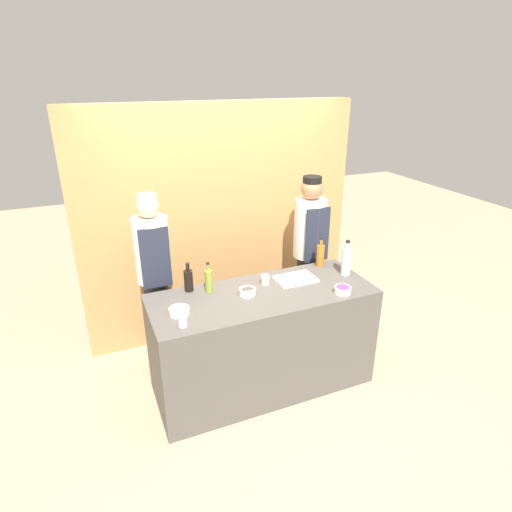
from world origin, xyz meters
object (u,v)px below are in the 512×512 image
at_px(bottle_soy, 189,280).
at_px(cup_cream, 265,280).
at_px(bottle_amber, 320,255).
at_px(cup_steel, 182,321).
at_px(chef_right, 309,251).
at_px(sauce_bowl_purple, 343,290).
at_px(bottle_oil, 209,280).
at_px(cutting_board, 295,279).
at_px(chef_left, 155,279).
at_px(sauce_bowl_yellow, 179,311).
at_px(bottle_clear, 346,261).
at_px(sauce_bowl_red, 247,291).

bearing_deg(bottle_soy, cup_cream, -12.35).
bearing_deg(bottle_amber, cup_steel, -160.14).
height_order(cup_steel, chef_right, chef_right).
relative_size(sauce_bowl_purple, bottle_amber, 0.48).
relative_size(bottle_oil, bottle_amber, 0.93).
distance_m(cutting_board, bottle_oil, 0.78).
height_order(bottle_amber, cup_steel, bottle_amber).
xyz_separation_m(cup_steel, chef_left, (-0.04, 0.85, -0.04)).
relative_size(bottle_oil, chef_left, 0.16).
xyz_separation_m(cup_steel, chef_right, (1.52, 0.85, -0.03)).
bearing_deg(chef_left, bottle_oil, -47.66).
distance_m(cup_steel, chef_right, 1.75).
xyz_separation_m(sauce_bowl_yellow, chef_right, (1.51, 0.68, -0.01)).
bearing_deg(chef_left, cutting_board, -23.59).
bearing_deg(chef_right, cup_steel, -150.84).
xyz_separation_m(bottle_clear, bottle_amber, (-0.12, 0.25, -0.02)).
bearing_deg(bottle_clear, sauce_bowl_red, -178.83).
bearing_deg(sauce_bowl_yellow, bottle_amber, 13.82).
bearing_deg(sauce_bowl_yellow, chef_right, 24.20).
relative_size(sauce_bowl_yellow, sauce_bowl_purple, 1.12).
xyz_separation_m(sauce_bowl_purple, chef_left, (-1.40, 0.87, -0.03)).
bearing_deg(sauce_bowl_yellow, sauce_bowl_purple, -8.26).
relative_size(bottle_oil, cup_steel, 3.23).
bearing_deg(chef_left, bottle_soy, -55.55).
height_order(cup_cream, chef_right, chef_right).
xyz_separation_m(sauce_bowl_purple, bottle_clear, (0.23, 0.30, 0.10)).
relative_size(sauce_bowl_yellow, bottle_oil, 0.58).
height_order(bottle_oil, bottle_amber, bottle_amber).
relative_size(sauce_bowl_red, cup_cream, 1.70).
relative_size(cutting_board, chef_left, 0.21).
relative_size(sauce_bowl_purple, cup_cream, 1.72).
bearing_deg(bottle_clear, chef_left, 160.67).
bearing_deg(bottle_oil, bottle_soy, 150.92).
height_order(sauce_bowl_red, bottle_oil, bottle_oil).
xyz_separation_m(sauce_bowl_yellow, bottle_soy, (0.17, 0.35, 0.07)).
height_order(sauce_bowl_yellow, bottle_clear, bottle_clear).
distance_m(sauce_bowl_red, cup_steel, 0.66).
xyz_separation_m(bottle_clear, chef_left, (-1.63, 0.57, -0.12)).
bearing_deg(bottle_soy, sauce_bowl_purple, -24.83).
distance_m(cutting_board, cup_cream, 0.28).
bearing_deg(sauce_bowl_red, bottle_clear, 1.17).
xyz_separation_m(sauce_bowl_red, sauce_bowl_purple, (0.75, -0.28, 0.00)).
height_order(bottle_amber, cup_cream, bottle_amber).
xyz_separation_m(sauce_bowl_red, bottle_amber, (0.85, 0.27, 0.08)).
height_order(bottle_clear, bottle_soy, bottle_clear).
bearing_deg(cutting_board, sauce_bowl_red, -169.86).
bearing_deg(chef_left, chef_right, 0.00).
bearing_deg(cup_cream, cup_steel, -155.33).
bearing_deg(bottle_oil, sauce_bowl_purple, -24.18).
relative_size(bottle_oil, cup_cream, 3.30).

